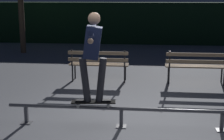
{
  "coord_description": "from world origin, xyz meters",
  "views": [
    {
      "loc": [
        0.42,
        -5.94,
        2.29
      ],
      "look_at": [
        -0.25,
        0.52,
        0.85
      ],
      "focal_mm": 54.48,
      "sensor_mm": 36.0,
      "label": 1
    }
  ],
  "objects_px": {
    "park_bench_leftmost": "(99,62)",
    "park_bench_left_center": "(197,64)",
    "skateboard": "(93,102)",
    "grind_rail": "(121,111)",
    "skateboarder": "(93,50)"
  },
  "relations": [
    {
      "from": "skateboard",
      "to": "park_bench_left_center",
      "type": "xyz_separation_m",
      "value": [
        2.22,
        3.17,
        0.1
      ]
    },
    {
      "from": "skateboard",
      "to": "park_bench_left_center",
      "type": "height_order",
      "value": "park_bench_left_center"
    },
    {
      "from": "grind_rail",
      "to": "skateboard",
      "type": "height_order",
      "value": "skateboard"
    },
    {
      "from": "skateboard",
      "to": "park_bench_leftmost",
      "type": "relative_size",
      "value": 0.5
    },
    {
      "from": "park_bench_left_center",
      "to": "grind_rail",
      "type": "bearing_deg",
      "value": -118.51
    },
    {
      "from": "park_bench_leftmost",
      "to": "park_bench_left_center",
      "type": "bearing_deg",
      "value": 0.0
    },
    {
      "from": "skateboard",
      "to": "park_bench_left_center",
      "type": "bearing_deg",
      "value": 55.02
    },
    {
      "from": "skateboard",
      "to": "grind_rail",
      "type": "bearing_deg",
      "value": -0.0
    },
    {
      "from": "skateboarder",
      "to": "park_bench_leftmost",
      "type": "bearing_deg",
      "value": 96.46
    },
    {
      "from": "grind_rail",
      "to": "skateboarder",
      "type": "height_order",
      "value": "skateboarder"
    },
    {
      "from": "grind_rail",
      "to": "skateboard",
      "type": "relative_size",
      "value": 5.12
    },
    {
      "from": "park_bench_leftmost",
      "to": "park_bench_left_center",
      "type": "relative_size",
      "value": 1.0
    },
    {
      "from": "grind_rail",
      "to": "skateboarder",
      "type": "xyz_separation_m",
      "value": [
        -0.49,
        0.0,
        1.09
      ]
    },
    {
      "from": "skateboard",
      "to": "park_bench_leftmost",
      "type": "height_order",
      "value": "park_bench_leftmost"
    },
    {
      "from": "skateboarder",
      "to": "park_bench_left_center",
      "type": "height_order",
      "value": "skateboarder"
    }
  ]
}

